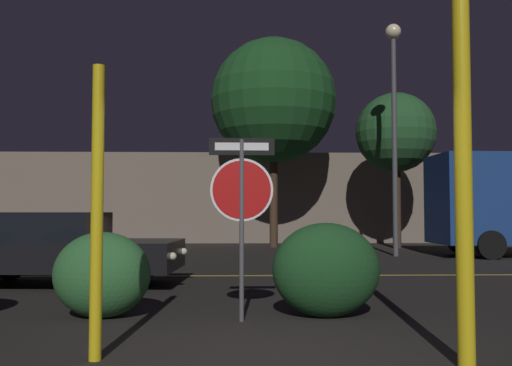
{
  "coord_description": "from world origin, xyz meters",
  "views": [
    {
      "loc": [
        -0.32,
        -5.4,
        1.38
      ],
      "look_at": [
        -0.05,
        3.56,
        1.83
      ],
      "focal_mm": 40.0,
      "sensor_mm": 36.0,
      "label": 1
    }
  ],
  "objects_px": {
    "tree_0": "(273,101)",
    "passing_car_2": "(58,249)",
    "street_lamp": "(394,99)",
    "hedge_bush_2": "(102,275)",
    "tree_1": "(396,133)",
    "yellow_pole_right": "(463,176)",
    "yellow_pole_left": "(97,211)",
    "hedge_bush_3": "(326,270)",
    "stop_sign": "(242,191)"
  },
  "relations": [
    {
      "from": "tree_1",
      "to": "yellow_pole_right",
      "type": "bearing_deg",
      "value": -103.62
    },
    {
      "from": "yellow_pole_left",
      "to": "passing_car_2",
      "type": "height_order",
      "value": "yellow_pole_left"
    },
    {
      "from": "passing_car_2",
      "to": "tree_1",
      "type": "xyz_separation_m",
      "value": [
        9.4,
        10.64,
        3.7
      ]
    },
    {
      "from": "hedge_bush_2",
      "to": "street_lamp",
      "type": "relative_size",
      "value": 0.17
    },
    {
      "from": "yellow_pole_right",
      "to": "hedge_bush_3",
      "type": "relative_size",
      "value": 2.4
    },
    {
      "from": "hedge_bush_3",
      "to": "street_lamp",
      "type": "bearing_deg",
      "value": 69.77
    },
    {
      "from": "stop_sign",
      "to": "hedge_bush_3",
      "type": "bearing_deg",
      "value": 11.3
    },
    {
      "from": "hedge_bush_3",
      "to": "tree_1",
      "type": "height_order",
      "value": "tree_1"
    },
    {
      "from": "yellow_pole_right",
      "to": "passing_car_2",
      "type": "height_order",
      "value": "yellow_pole_right"
    },
    {
      "from": "yellow_pole_left",
      "to": "hedge_bush_2",
      "type": "relative_size",
      "value": 2.2
    },
    {
      "from": "hedge_bush_3",
      "to": "passing_car_2",
      "type": "height_order",
      "value": "passing_car_2"
    },
    {
      "from": "hedge_bush_2",
      "to": "passing_car_2",
      "type": "xyz_separation_m",
      "value": [
        -1.61,
        3.31,
        0.13
      ]
    },
    {
      "from": "yellow_pole_left",
      "to": "passing_car_2",
      "type": "bearing_deg",
      "value": 110.66
    },
    {
      "from": "passing_car_2",
      "to": "tree_0",
      "type": "xyz_separation_m",
      "value": [
        4.76,
        11.36,
        5.05
      ]
    },
    {
      "from": "street_lamp",
      "to": "tree_0",
      "type": "xyz_separation_m",
      "value": [
        -3.53,
        4.56,
        0.82
      ]
    },
    {
      "from": "yellow_pole_right",
      "to": "hedge_bush_2",
      "type": "height_order",
      "value": "yellow_pole_right"
    },
    {
      "from": "street_lamp",
      "to": "tree_0",
      "type": "distance_m",
      "value": 5.82
    },
    {
      "from": "yellow_pole_left",
      "to": "yellow_pole_right",
      "type": "bearing_deg",
      "value": -6.07
    },
    {
      "from": "street_lamp",
      "to": "tree_1",
      "type": "bearing_deg",
      "value": 73.81
    },
    {
      "from": "hedge_bush_3",
      "to": "passing_car_2",
      "type": "distance_m",
      "value": 5.65
    },
    {
      "from": "yellow_pole_left",
      "to": "yellow_pole_right",
      "type": "distance_m",
      "value": 3.39
    },
    {
      "from": "yellow_pole_left",
      "to": "hedge_bush_2",
      "type": "xyz_separation_m",
      "value": [
        -0.45,
        2.15,
        -0.83
      ]
    },
    {
      "from": "hedge_bush_2",
      "to": "hedge_bush_3",
      "type": "bearing_deg",
      "value": -1.03
    },
    {
      "from": "stop_sign",
      "to": "street_lamp",
      "type": "distance_m",
      "value": 11.94
    },
    {
      "from": "hedge_bush_3",
      "to": "tree_1",
      "type": "bearing_deg",
      "value": 70.86
    },
    {
      "from": "passing_car_2",
      "to": "tree_0",
      "type": "distance_m",
      "value": 13.31
    },
    {
      "from": "yellow_pole_right",
      "to": "hedge_bush_2",
      "type": "relative_size",
      "value": 2.69
    },
    {
      "from": "yellow_pole_left",
      "to": "passing_car_2",
      "type": "xyz_separation_m",
      "value": [
        -2.06,
        5.46,
        -0.7
      ]
    },
    {
      "from": "stop_sign",
      "to": "hedge_bush_3",
      "type": "height_order",
      "value": "stop_sign"
    },
    {
      "from": "hedge_bush_2",
      "to": "hedge_bush_3",
      "type": "relative_size",
      "value": 0.89
    },
    {
      "from": "yellow_pole_left",
      "to": "yellow_pole_right",
      "type": "xyz_separation_m",
      "value": [
        3.35,
        -0.36,
        0.31
      ]
    },
    {
      "from": "hedge_bush_2",
      "to": "tree_0",
      "type": "xyz_separation_m",
      "value": [
        3.15,
        14.67,
        5.18
      ]
    },
    {
      "from": "passing_car_2",
      "to": "yellow_pole_right",
      "type": "bearing_deg",
      "value": 46.73
    },
    {
      "from": "hedge_bush_2",
      "to": "stop_sign",
      "type": "bearing_deg",
      "value": -9.18
    },
    {
      "from": "passing_car_2",
      "to": "tree_0",
      "type": "relative_size",
      "value": 0.56
    },
    {
      "from": "passing_car_2",
      "to": "street_lamp",
      "type": "relative_size",
      "value": 0.63
    },
    {
      "from": "tree_0",
      "to": "passing_car_2",
      "type": "bearing_deg",
      "value": -112.73
    },
    {
      "from": "yellow_pole_right",
      "to": "tree_1",
      "type": "xyz_separation_m",
      "value": [
        3.99,
        16.45,
        2.68
      ]
    },
    {
      "from": "hedge_bush_2",
      "to": "passing_car_2",
      "type": "bearing_deg",
      "value": 115.87
    },
    {
      "from": "hedge_bush_3",
      "to": "stop_sign",
      "type": "bearing_deg",
      "value": -167.72
    },
    {
      "from": "yellow_pole_right",
      "to": "hedge_bush_2",
      "type": "xyz_separation_m",
      "value": [
        -3.81,
        2.51,
        -1.14
      ]
    },
    {
      "from": "yellow_pole_right",
      "to": "tree_0",
      "type": "height_order",
      "value": "tree_0"
    },
    {
      "from": "yellow_pole_left",
      "to": "tree_1",
      "type": "distance_m",
      "value": 17.94
    },
    {
      "from": "yellow_pole_left",
      "to": "tree_0",
      "type": "xyz_separation_m",
      "value": [
        2.7,
        16.82,
        4.35
      ]
    },
    {
      "from": "passing_car_2",
      "to": "tree_1",
      "type": "relative_size",
      "value": 0.78
    },
    {
      "from": "street_lamp",
      "to": "stop_sign",
      "type": "bearing_deg",
      "value": -115.02
    },
    {
      "from": "street_lamp",
      "to": "hedge_bush_2",
      "type": "bearing_deg",
      "value": -123.46
    },
    {
      "from": "yellow_pole_left",
      "to": "hedge_bush_3",
      "type": "relative_size",
      "value": 1.96
    },
    {
      "from": "yellow_pole_left",
      "to": "street_lamp",
      "type": "bearing_deg",
      "value": 63.07
    },
    {
      "from": "passing_car_2",
      "to": "tree_1",
      "type": "height_order",
      "value": "tree_1"
    }
  ]
}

